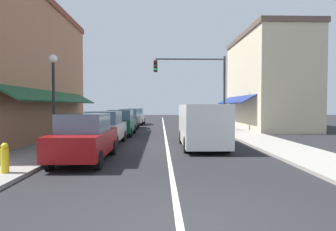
% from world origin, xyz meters
% --- Properties ---
extents(ground_plane, '(80.00, 80.00, 0.00)m').
position_xyz_m(ground_plane, '(0.00, 18.00, 0.00)').
color(ground_plane, black).
extents(sidewalk_left, '(2.60, 56.00, 0.12)m').
position_xyz_m(sidewalk_left, '(-5.50, 18.00, 0.06)').
color(sidewalk_left, gray).
rests_on(sidewalk_left, ground).
extents(sidewalk_right, '(2.60, 56.00, 0.12)m').
position_xyz_m(sidewalk_right, '(5.50, 18.00, 0.06)').
color(sidewalk_right, gray).
rests_on(sidewalk_right, ground).
extents(lane_center_stripe, '(0.14, 52.00, 0.01)m').
position_xyz_m(lane_center_stripe, '(0.00, 18.00, 0.00)').
color(lane_center_stripe, silver).
rests_on(lane_center_stripe, ground).
extents(storefront_left_block, '(5.71, 14.20, 8.41)m').
position_xyz_m(storefront_left_block, '(-9.00, 12.00, 4.21)').
color(storefront_left_block, '#9E6B4C').
rests_on(storefront_left_block, ground).
extents(storefront_right_block, '(6.03, 10.20, 8.36)m').
position_xyz_m(storefront_right_block, '(9.16, 20.00, 4.18)').
color(storefront_right_block, beige).
rests_on(storefront_right_block, ground).
extents(parked_car_nearest_left, '(1.80, 4.11, 1.77)m').
position_xyz_m(parked_car_nearest_left, '(-3.10, 5.72, 0.88)').
color(parked_car_nearest_left, maroon).
rests_on(parked_car_nearest_left, ground).
extents(parked_car_second_left, '(1.82, 4.12, 1.77)m').
position_xyz_m(parked_car_second_left, '(-3.26, 10.13, 0.88)').
color(parked_car_second_left, '#B7BABF').
rests_on(parked_car_second_left, ground).
extents(parked_car_third_left, '(1.81, 4.11, 1.77)m').
position_xyz_m(parked_car_third_left, '(-3.09, 14.95, 0.88)').
color(parked_car_third_left, '#0F4C33').
rests_on(parked_car_third_left, ground).
extents(parked_car_far_left, '(1.88, 4.15, 1.77)m').
position_xyz_m(parked_car_far_left, '(-3.18, 20.53, 0.88)').
color(parked_car_far_left, '#4C5156').
rests_on(parked_car_far_left, ground).
extents(parked_car_distant_left, '(1.86, 4.14, 1.77)m').
position_xyz_m(parked_car_distant_left, '(-3.03, 25.89, 0.88)').
color(parked_car_distant_left, silver).
rests_on(parked_car_distant_left, ground).
extents(van_in_lane, '(2.03, 5.19, 2.12)m').
position_xyz_m(van_in_lane, '(1.70, 9.09, 1.15)').
color(van_in_lane, silver).
rests_on(van_in_lane, ground).
extents(traffic_signal_mast_arm, '(5.76, 0.50, 6.02)m').
position_xyz_m(traffic_signal_mast_arm, '(2.85, 17.66, 4.14)').
color(traffic_signal_mast_arm, '#333333').
rests_on(traffic_signal_mast_arm, ground).
extents(street_lamp_left_near, '(0.36, 0.36, 4.26)m').
position_xyz_m(street_lamp_left_near, '(-4.94, 7.62, 2.92)').
color(street_lamp_left_near, black).
rests_on(street_lamp_left_near, ground).
extents(fire_hydrant, '(0.22, 0.22, 0.87)m').
position_xyz_m(fire_hydrant, '(-4.82, 3.56, 0.55)').
color(fire_hydrant, gold).
rests_on(fire_hydrant, ground).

